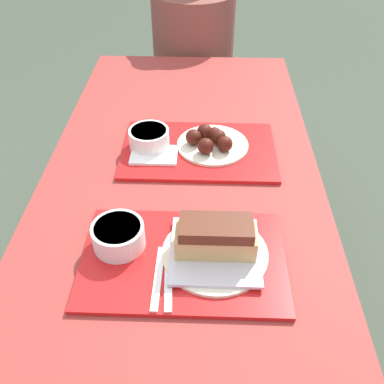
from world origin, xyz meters
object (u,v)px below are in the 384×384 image
object	(u,v)px
bowl_coleslaw_far	(149,138)
person_seated_across	(193,44)
brisket_sandwich_plate	(215,244)
wings_plate_far	(211,141)
tray_far	(199,150)
tray_near	(184,259)
bowl_coleslaw_near	(118,235)

from	to	relation	value
bowl_coleslaw_far	person_seated_across	world-z (taller)	person_seated_across
brisket_sandwich_plate	wings_plate_far	distance (m)	0.43
bowl_coleslaw_far	person_seated_across	distance (m)	0.92
person_seated_across	tray_far	bearing A→B (deg)	-87.12
brisket_sandwich_plate	person_seated_across	world-z (taller)	person_seated_across
brisket_sandwich_plate	wings_plate_far	world-z (taller)	brisket_sandwich_plate
tray_near	bowl_coleslaw_far	world-z (taller)	bowl_coleslaw_far
tray_near	brisket_sandwich_plate	xyz separation A→B (m)	(0.07, 0.01, 0.04)
bowl_coleslaw_near	wings_plate_far	bearing A→B (deg)	62.69
bowl_coleslaw_near	bowl_coleslaw_far	bearing A→B (deg)	86.35
wings_plate_far	tray_near	bearing A→B (deg)	-97.80
tray_near	person_seated_across	bearing A→B (deg)	90.92
tray_far	wings_plate_far	distance (m)	0.05
tray_near	bowl_coleslaw_near	size ratio (longest dim) A/B	3.82
bowl_coleslaw_near	bowl_coleslaw_far	distance (m)	0.40
wings_plate_far	bowl_coleslaw_far	bearing A→B (deg)	-178.16
person_seated_across	wings_plate_far	bearing A→B (deg)	-84.86
tray_far	brisket_sandwich_plate	bearing A→B (deg)	-83.73
tray_near	tray_far	size ratio (longest dim) A/B	1.00
bowl_coleslaw_near	brisket_sandwich_plate	distance (m)	0.22
bowl_coleslaw_far	tray_far	bearing A→B (deg)	-2.36
bowl_coleslaw_far	person_seated_across	xyz separation A→B (m)	(0.10, 0.91, -0.08)
wings_plate_far	person_seated_across	size ratio (longest dim) A/B	0.30
bowl_coleslaw_far	wings_plate_far	size ratio (longest dim) A/B	0.56
tray_near	wings_plate_far	bearing A→B (deg)	82.20
tray_far	brisket_sandwich_plate	world-z (taller)	brisket_sandwich_plate
brisket_sandwich_plate	person_seated_across	distance (m)	1.34
tray_near	tray_far	distance (m)	0.43
brisket_sandwich_plate	person_seated_across	size ratio (longest dim) A/B	0.34
wings_plate_far	bowl_coleslaw_near	bearing A→B (deg)	-117.31
bowl_coleslaw_near	wings_plate_far	xyz separation A→B (m)	(0.21, 0.40, -0.01)
wings_plate_far	person_seated_across	xyz separation A→B (m)	(-0.08, 0.91, -0.06)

